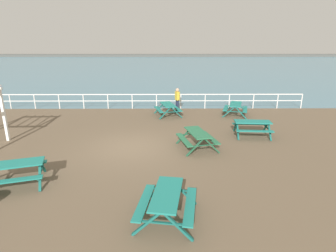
# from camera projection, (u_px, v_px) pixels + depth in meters

# --- Properties ---
(ground_plane) EXTENTS (30.00, 24.00, 0.20)m
(ground_plane) POSITION_uv_depth(u_px,v_px,m) (132.00, 149.00, 12.38)
(ground_plane) COLOR brown
(sea_band) EXTENTS (142.00, 90.00, 0.01)m
(sea_band) POSITION_uv_depth(u_px,v_px,m) (159.00, 65.00, 62.83)
(sea_band) COLOR teal
(sea_band) RESTS_ON ground
(distant_shoreline) EXTENTS (142.00, 6.00, 1.80)m
(distant_shoreline) POSITION_uv_depth(u_px,v_px,m) (162.00, 57.00, 103.98)
(distant_shoreline) COLOR #4C4C47
(distant_shoreline) RESTS_ON ground
(seaward_railing) EXTENTS (23.07, 0.07, 1.08)m
(seaward_railing) POSITION_uv_depth(u_px,v_px,m) (144.00, 99.00, 19.56)
(seaward_railing) COLOR white
(seaward_railing) RESTS_ON ground
(picnic_table_near_left) EXTENTS (1.89, 2.11, 0.80)m
(picnic_table_near_left) POSITION_uv_depth(u_px,v_px,m) (168.00, 107.00, 17.69)
(picnic_table_near_left) COLOR #1E7A70
(picnic_table_near_left) RESTS_ON ground
(picnic_table_near_right) EXTENTS (1.92, 1.68, 0.80)m
(picnic_table_near_right) POSITION_uv_depth(u_px,v_px,m) (252.00, 125.00, 13.74)
(picnic_table_near_right) COLOR #1E7A70
(picnic_table_near_right) RESTS_ON ground
(picnic_table_mid_centre) EXTENTS (2.16, 1.96, 0.80)m
(picnic_table_mid_centre) POSITION_uv_depth(u_px,v_px,m) (15.00, 168.00, 8.91)
(picnic_table_mid_centre) COLOR #1E7A70
(picnic_table_mid_centre) RESTS_ON ground
(picnic_table_far_left) EXTENTS (1.88, 2.10, 0.80)m
(picnic_table_far_left) POSITION_uv_depth(u_px,v_px,m) (197.00, 136.00, 12.08)
(picnic_table_far_left) COLOR #286B47
(picnic_table_far_left) RESTS_ON ground
(picnic_table_far_right) EXTENTS (1.77, 2.00, 0.80)m
(picnic_table_far_right) POSITION_uv_depth(u_px,v_px,m) (167.00, 199.00, 7.14)
(picnic_table_far_right) COLOR #1E7A70
(picnic_table_far_right) RESTS_ON ground
(picnic_table_corner) EXTENTS (1.96, 2.16, 0.80)m
(picnic_table_corner) POSITION_uv_depth(u_px,v_px,m) (236.00, 107.00, 17.77)
(picnic_table_corner) COLOR #1E7A70
(picnic_table_corner) RESTS_ON ground
(visitor) EXTENTS (0.33, 0.50, 1.66)m
(visitor) POSITION_uv_depth(u_px,v_px,m) (177.00, 99.00, 18.49)
(visitor) COLOR #1E2338
(visitor) RESTS_ON ground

